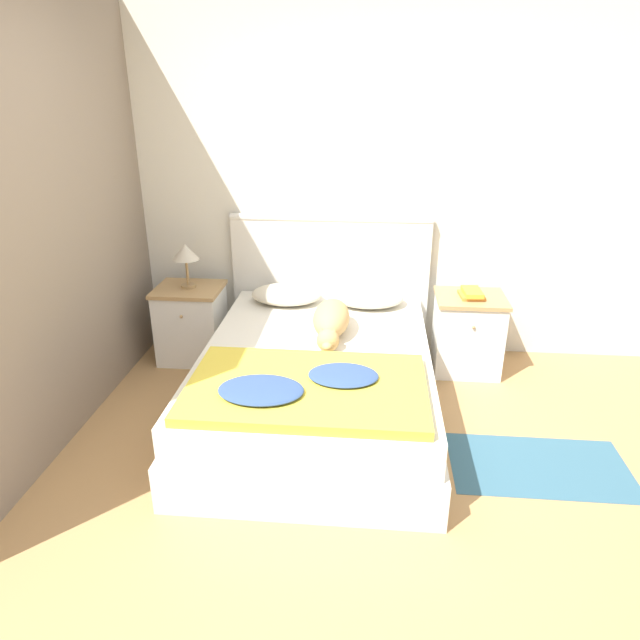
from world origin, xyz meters
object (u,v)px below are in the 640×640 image
nightstand_right (467,333)px  dog (331,320)px  bed (317,382)px  table_lamp (186,254)px  pillow_right (368,297)px  book_stack (472,294)px  nightstand_left (192,323)px  pillow_left (287,294)px

nightstand_right → dog: 1.13m
bed → table_lamp: size_ratio=6.13×
pillow_right → book_stack: book_stack is taller
book_stack → table_lamp: (-2.07, 0.02, 0.23)m
nightstand_right → book_stack: 0.31m
nightstand_left → book_stack: (2.07, -0.01, 0.31)m
book_stack → dog: bearing=-152.5°
bed → pillow_left: bearing=111.5°
pillow_right → nightstand_left: bearing=-178.6°
nightstand_right → dog: dog is taller
dog → nightstand_right: bearing=28.1°
pillow_right → dog: size_ratio=0.76×
bed → nightstand_left: nightstand_left is taller
table_lamp → dog: bearing=-25.4°
nightstand_right → dog: bearing=-151.9°
pillow_left → book_stack: bearing=-2.0°
nightstand_left → nightstand_right: same height
nightstand_left → pillow_left: 0.77m
nightstand_left → book_stack: bearing=-0.4°
pillow_right → book_stack: bearing=-3.7°
pillow_right → book_stack: size_ratio=2.37×
pillow_right → bed: bearing=-111.5°
table_lamp → book_stack: bearing=-0.6°
nightstand_left → nightstand_right: 2.07m
pillow_right → book_stack: (0.73, -0.05, 0.07)m
nightstand_left → book_stack: 2.09m
pillow_left → table_lamp: bearing=-178.1°
bed → pillow_right: pillow_right is taller
bed → book_stack: 1.31m
nightstand_left → pillow_left: (0.73, 0.03, 0.25)m
pillow_left → dog: 0.66m
pillow_left → pillow_right: 0.60m
bed → table_lamp: (-1.03, 0.74, 0.60)m
bed → book_stack: (1.03, 0.72, 0.37)m
nightstand_right → table_lamp: size_ratio=1.76×
nightstand_right → pillow_right: bearing=177.4°
nightstand_left → bed: bearing=-35.2°
book_stack → nightstand_left: bearing=179.6°
book_stack → table_lamp: size_ratio=0.67×
pillow_left → nightstand_right: bearing=-1.4°
dog → book_stack: 1.08m
bed → book_stack: book_stack is taller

